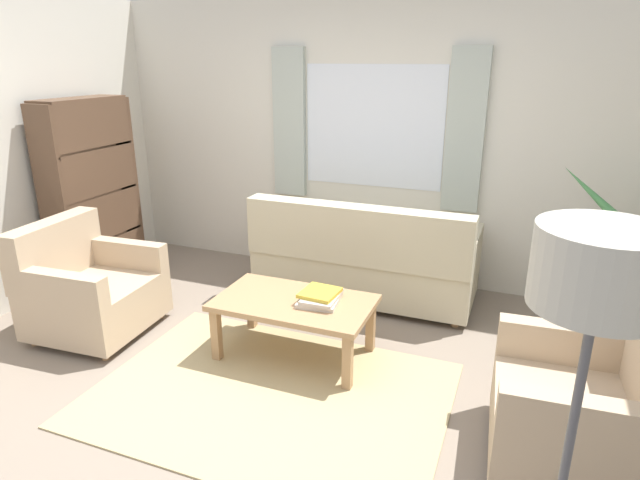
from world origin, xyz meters
TOP-DOWN VIEW (x-y plane):
  - ground_plane at (0.00, 0.00)m, footprint 6.24×6.24m
  - wall_back at (0.00, 2.26)m, footprint 5.32×0.12m
  - window_with_curtains at (0.00, 2.18)m, footprint 1.98×0.07m
  - area_rug at (0.00, 0.00)m, footprint 2.23×1.60m
  - couch at (0.12, 1.62)m, footprint 1.90×0.82m
  - armchair_left at (-1.70, 0.27)m, footprint 0.87×0.89m
  - armchair_right at (1.81, 0.02)m, footprint 0.87×0.89m
  - coffee_table at (-0.05, 0.50)m, footprint 1.10×0.64m
  - book_stack_on_table at (0.13, 0.55)m, footprint 0.30×0.34m
  - potted_plant at (2.19, 1.68)m, footprint 1.10×1.05m
  - bookshelf at (-2.35, 1.13)m, footprint 0.30×0.94m
  - standing_lamp at (1.60, -1.04)m, footprint 0.38×0.38m

SIDE VIEW (x-z plane):
  - ground_plane at x=0.00m, z-range 0.00..0.00m
  - area_rug at x=0.00m, z-range 0.00..0.01m
  - armchair_left at x=-1.70m, z-range -0.09..0.79m
  - armchair_right at x=1.81m, z-range -0.09..0.79m
  - couch at x=0.12m, z-range -0.09..0.83m
  - coffee_table at x=-0.05m, z-range 0.16..0.60m
  - potted_plant at x=2.19m, z-range -0.19..1.10m
  - book_stack_on_table at x=0.13m, z-range 0.44..0.52m
  - bookshelf at x=-2.35m, z-range -0.08..1.64m
  - wall_back at x=0.00m, z-range 0.00..2.60m
  - standing_lamp at x=1.60m, z-range 0.57..2.20m
  - window_with_curtains at x=0.00m, z-range 0.75..2.15m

